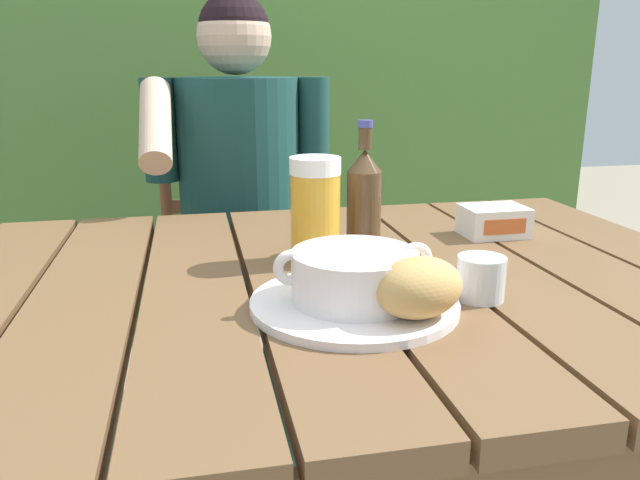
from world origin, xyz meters
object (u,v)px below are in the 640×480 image
Objects in this scene: person_eating at (240,194)px; bread_roll at (419,288)px; water_glass_small at (481,278)px; beer_glass at (315,210)px; butter_tub at (494,221)px; table_knife at (435,284)px; chair_near_diner at (239,262)px; serving_plate at (354,303)px; soup_bowl at (354,274)px; beer_bottle at (364,199)px.

bread_roll is (0.15, -0.92, 0.06)m from person_eating.
person_eating is 0.90m from water_glass_small.
beer_glass is 1.46× the size of butter_tub.
beer_glass reaches higher than butter_tub.
table_knife is at bearing 124.22° from water_glass_small.
chair_near_diner reaches higher than water_glass_small.
beer_glass reaches higher than table_knife.
bread_roll is at bearing -82.46° from chair_near_diner.
water_glass_small is at bearing 30.25° from bread_roll.
person_eating is 8.15× the size of table_knife.
serving_plate is 0.23m from beer_glass.
chair_near_diner is at bearing 94.61° from soup_bowl.
serving_plate is at bearing -87.25° from beer_glass.
bread_roll reaches higher than water_glass_small.
water_glass_small is at bearing -55.78° from table_knife.
soup_bowl is 0.16m from table_knife.
beer_glass reaches higher than soup_bowl.
bread_roll is 0.96× the size of table_knife.
beer_bottle is 3.38× the size of water_glass_small.
water_glass_small is at bearing -68.88° from beer_bottle.
beer_glass is at bearing -159.04° from beer_bottle.
person_eating is at bearing 96.92° from beer_glass.
serving_plate is at bearing 130.60° from bread_roll.
water_glass_small is 0.08m from table_knife.
butter_tub is (0.45, -0.54, 0.04)m from person_eating.
beer_glass is at bearing 92.75° from soup_bowl.
chair_near_diner is 4.22× the size of soup_bowl.
beer_glass is (-0.01, 0.22, 0.04)m from soup_bowl.
butter_tub is 0.80× the size of table_knife.
person_eating reaches higher than beer_glass.
chair_near_diner is 1.09m from soup_bowl.
beer_glass is 1.17× the size of table_knife.
chair_near_diner is 1.05m from table_knife.
serving_plate is 0.19m from water_glass_small.
bread_roll is 1.20× the size of butter_tub.
person_eating reaches higher than soup_bowl.
bread_roll is 0.14m from water_glass_small.
bread_roll is (0.06, -0.07, 0.04)m from serving_plate.
bread_roll is at bearing -149.75° from water_glass_small.
chair_near_diner is 5.30× the size of beer_glass.
beer_glass is 0.30m from water_glass_small.
serving_plate reaches higher than table_knife.
beer_bottle is (0.17, -0.79, 0.36)m from chair_near_diner.
person_eating is 0.94m from bread_roll.
beer_bottle is (0.17, -0.60, 0.10)m from person_eating.
table_knife is (0.06, -0.20, -0.09)m from beer_bottle.
butter_tub is at bearing 13.64° from beer_glass.
bread_roll reaches higher than soup_bowl.
bread_roll is (0.06, -0.07, 0.00)m from soup_bowl.
chair_near_diner reaches higher than serving_plate.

